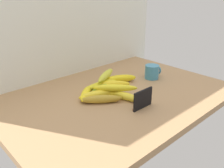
{
  "coord_description": "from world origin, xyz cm",
  "views": [
    {
      "loc": [
        -73.03,
        -74.95,
        52.27
      ],
      "look_at": [
        -1.35,
        2.47,
        8.0
      ],
      "focal_mm": 38.48,
      "sensor_mm": 36.0,
      "label": 1
    }
  ],
  "objects_px": {
    "banana_4": "(99,91)",
    "banana_0": "(86,94)",
    "banana_2": "(124,96)",
    "banana_5": "(120,79)",
    "banana_7": "(101,99)",
    "banana_11": "(106,75)",
    "banana_1": "(111,85)",
    "chalkboard_sign": "(143,100)",
    "banana_9": "(109,82)",
    "banana_6": "(101,85)",
    "banana_10": "(115,88)",
    "banana_3": "(116,94)",
    "banana_8": "(99,94)",
    "coffee_mug": "(152,72)"
  },
  "relations": [
    {
      "from": "banana_4",
      "to": "banana_0",
      "type": "bearing_deg",
      "value": 166.36
    },
    {
      "from": "banana_2",
      "to": "banana_5",
      "type": "distance_m",
      "value": 0.2
    },
    {
      "from": "banana_0",
      "to": "banana_7",
      "type": "height_order",
      "value": "same"
    },
    {
      "from": "banana_5",
      "to": "banana_11",
      "type": "bearing_deg",
      "value": 155.57
    },
    {
      "from": "banana_1",
      "to": "banana_11",
      "type": "xyz_separation_m",
      "value": [
        0.02,
        0.06,
        0.03
      ]
    },
    {
      "from": "chalkboard_sign",
      "to": "banana_9",
      "type": "height_order",
      "value": "chalkboard_sign"
    },
    {
      "from": "banana_2",
      "to": "banana_11",
      "type": "distance_m",
      "value": 0.2
    },
    {
      "from": "banana_6",
      "to": "banana_9",
      "type": "height_order",
      "value": "banana_6"
    },
    {
      "from": "chalkboard_sign",
      "to": "banana_9",
      "type": "relative_size",
      "value": 0.64
    },
    {
      "from": "chalkboard_sign",
      "to": "banana_10",
      "type": "xyz_separation_m",
      "value": [
        -0.02,
        0.15,
        0.01
      ]
    },
    {
      "from": "banana_0",
      "to": "banana_4",
      "type": "xyz_separation_m",
      "value": [
        0.07,
        -0.02,
        0.0
      ]
    },
    {
      "from": "banana_3",
      "to": "banana_8",
      "type": "xyz_separation_m",
      "value": [
        -0.07,
        0.05,
        0.0
      ]
    },
    {
      "from": "coffee_mug",
      "to": "banana_0",
      "type": "xyz_separation_m",
      "value": [
        -0.42,
        0.05,
        -0.02
      ]
    },
    {
      "from": "chalkboard_sign",
      "to": "banana_1",
      "type": "relative_size",
      "value": 0.57
    },
    {
      "from": "banana_9",
      "to": "chalkboard_sign",
      "type": "bearing_deg",
      "value": -103.19
    },
    {
      "from": "banana_11",
      "to": "banana_9",
      "type": "bearing_deg",
      "value": -48.78
    },
    {
      "from": "chalkboard_sign",
      "to": "banana_3",
      "type": "bearing_deg",
      "value": 95.36
    },
    {
      "from": "banana_7",
      "to": "banana_3",
      "type": "bearing_deg",
      "value": -1.93
    },
    {
      "from": "banana_0",
      "to": "banana_3",
      "type": "bearing_deg",
      "value": -43.25
    },
    {
      "from": "banana_8",
      "to": "banana_9",
      "type": "xyz_separation_m",
      "value": [
        0.15,
        0.09,
        -0.0
      ]
    },
    {
      "from": "banana_10",
      "to": "banana_5",
      "type": "bearing_deg",
      "value": 38.16
    },
    {
      "from": "banana_6",
      "to": "banana_11",
      "type": "xyz_separation_m",
      "value": [
        0.06,
        0.03,
        0.03
      ]
    },
    {
      "from": "coffee_mug",
      "to": "banana_7",
      "type": "height_order",
      "value": "coffee_mug"
    },
    {
      "from": "banana_2",
      "to": "banana_9",
      "type": "height_order",
      "value": "banana_2"
    },
    {
      "from": "banana_11",
      "to": "banana_7",
      "type": "bearing_deg",
      "value": -136.85
    },
    {
      "from": "chalkboard_sign",
      "to": "banana_2",
      "type": "xyz_separation_m",
      "value": [
        -0.0,
        0.11,
        -0.02
      ]
    },
    {
      "from": "banana_0",
      "to": "banana_9",
      "type": "relative_size",
      "value": 0.9
    },
    {
      "from": "banana_7",
      "to": "banana_9",
      "type": "distance_m",
      "value": 0.22
    },
    {
      "from": "banana_2",
      "to": "banana_4",
      "type": "height_order",
      "value": "banana_4"
    },
    {
      "from": "banana_1",
      "to": "banana_3",
      "type": "height_order",
      "value": "banana_1"
    },
    {
      "from": "chalkboard_sign",
      "to": "banana_6",
      "type": "height_order",
      "value": "chalkboard_sign"
    },
    {
      "from": "banana_4",
      "to": "banana_8",
      "type": "xyz_separation_m",
      "value": [
        -0.03,
        -0.03,
        0.0
      ]
    },
    {
      "from": "banana_3",
      "to": "banana_11",
      "type": "distance_m",
      "value": 0.17
    },
    {
      "from": "banana_6",
      "to": "banana_0",
      "type": "bearing_deg",
      "value": -166.86
    },
    {
      "from": "banana_2",
      "to": "banana_4",
      "type": "xyz_separation_m",
      "value": [
        -0.05,
        0.12,
        0.0
      ]
    },
    {
      "from": "banana_4",
      "to": "banana_5",
      "type": "height_order",
      "value": "banana_5"
    },
    {
      "from": "banana_3",
      "to": "banana_5",
      "type": "height_order",
      "value": "banana_5"
    },
    {
      "from": "banana_3",
      "to": "banana_6",
      "type": "bearing_deg",
      "value": 82.44
    },
    {
      "from": "banana_6",
      "to": "banana_11",
      "type": "height_order",
      "value": "banana_11"
    },
    {
      "from": "coffee_mug",
      "to": "banana_1",
      "type": "relative_size",
      "value": 0.48
    },
    {
      "from": "coffee_mug",
      "to": "banana_6",
      "type": "bearing_deg",
      "value": 164.95
    },
    {
      "from": "banana_7",
      "to": "banana_11",
      "type": "xyz_separation_m",
      "value": [
        0.16,
        0.15,
        0.03
      ]
    },
    {
      "from": "chalkboard_sign",
      "to": "banana_5",
      "type": "xyz_separation_m",
      "value": [
        0.13,
        0.27,
        -0.02
      ]
    },
    {
      "from": "banana_1",
      "to": "banana_5",
      "type": "distance_m",
      "value": 0.09
    },
    {
      "from": "banana_0",
      "to": "banana_7",
      "type": "relative_size",
      "value": 0.83
    },
    {
      "from": "banana_1",
      "to": "banana_6",
      "type": "xyz_separation_m",
      "value": [
        -0.04,
        0.03,
        -0.0
      ]
    },
    {
      "from": "banana_0",
      "to": "banana_5",
      "type": "height_order",
      "value": "banana_5"
    },
    {
      "from": "banana_2",
      "to": "banana_10",
      "type": "bearing_deg",
      "value": 108.93
    },
    {
      "from": "chalkboard_sign",
      "to": "banana_8",
      "type": "height_order",
      "value": "chalkboard_sign"
    },
    {
      "from": "banana_3",
      "to": "banana_7",
      "type": "bearing_deg",
      "value": 178.07
    }
  ]
}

